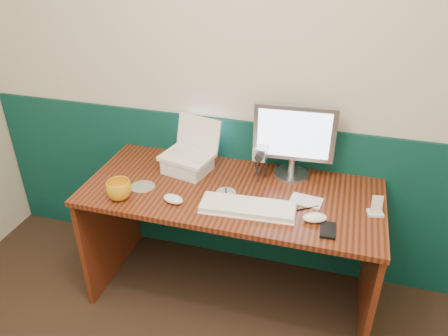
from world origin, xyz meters
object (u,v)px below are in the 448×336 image
(desk, at_px, (231,244))
(keyboard, at_px, (247,208))
(laptop, at_px, (186,140))
(monitor, at_px, (294,141))
(camcorder, at_px, (261,161))
(mug, at_px, (119,190))

(desk, xyz_separation_m, keyboard, (0.12, -0.16, 0.39))
(laptop, bearing_deg, desk, -10.40)
(monitor, bearing_deg, laptop, -172.62)
(laptop, xyz_separation_m, monitor, (0.58, 0.12, 0.02))
(monitor, distance_m, keyboard, 0.48)
(laptop, xyz_separation_m, camcorder, (0.42, 0.04, -0.09))
(keyboard, bearing_deg, mug, -177.02)
(desk, xyz_separation_m, camcorder, (0.12, 0.17, 0.49))
(mug, bearing_deg, keyboard, 6.82)
(monitor, bearing_deg, desk, -143.24)
(keyboard, bearing_deg, monitor, 64.35)
(mug, bearing_deg, laptop, 56.28)
(mug, xyz_separation_m, camcorder, (0.66, 0.40, 0.06))
(camcorder, bearing_deg, mug, -145.99)
(keyboard, bearing_deg, camcorder, 86.88)
(desk, height_order, laptop, laptop)
(laptop, distance_m, keyboard, 0.54)
(monitor, distance_m, camcorder, 0.21)
(mug, height_order, camcorder, camcorder)
(desk, xyz_separation_m, laptop, (-0.30, 0.13, 0.57))
(monitor, height_order, mug, monitor)
(desk, height_order, monitor, monitor)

